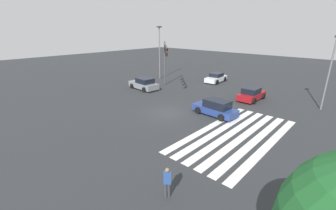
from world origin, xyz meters
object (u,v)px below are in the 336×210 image
(pedestrian, at_px, (167,181))
(street_light_pole_a, at_px, (159,48))
(car_0, at_px, (216,78))
(traffic_signal_mast, at_px, (165,54))
(car_1, at_px, (144,84))
(street_light_pole_b, at_px, (331,66))
(car_2, at_px, (251,94))
(car_3, at_px, (215,108))

(pedestrian, xyz_separation_m, street_light_pole_a, (19.32, 19.63, 3.98))
(pedestrian, bearing_deg, car_0, -16.41)
(traffic_signal_mast, distance_m, car_0, 10.07)
(car_1, height_order, street_light_pole_a, street_light_pole_a)
(car_1, relative_size, street_light_pole_a, 0.56)
(traffic_signal_mast, bearing_deg, pedestrian, -1.44)
(street_light_pole_a, height_order, street_light_pole_b, street_light_pole_a)
(street_light_pole_a, bearing_deg, traffic_signal_mast, -129.58)
(car_2, height_order, street_light_pole_a, street_light_pole_a)
(car_3, bearing_deg, street_light_pole_b, -126.06)
(car_2, distance_m, pedestrian, 18.55)
(car_0, relative_size, car_1, 0.95)
(car_3, height_order, street_light_pole_b, street_light_pole_b)
(car_3, distance_m, street_light_pole_b, 11.78)
(car_3, bearing_deg, pedestrian, 113.84)
(street_light_pole_a, bearing_deg, car_1, -153.05)
(car_1, xyz_separation_m, street_light_pole_a, (6.29, 3.20, 4.17))
(car_3, bearing_deg, car_2, -90.46)
(street_light_pole_b, bearing_deg, car_1, 109.17)
(traffic_signal_mast, height_order, street_light_pole_b, street_light_pole_b)
(car_2, bearing_deg, pedestrian, -167.84)
(traffic_signal_mast, height_order, car_2, traffic_signal_mast)
(traffic_signal_mast, relative_size, car_2, 1.49)
(car_0, bearing_deg, street_light_pole_a, -67.40)
(traffic_signal_mast, distance_m, pedestrian, 20.32)
(pedestrian, height_order, street_light_pole_b, street_light_pole_b)
(car_1, bearing_deg, car_0, -111.53)
(pedestrian, bearing_deg, car_2, -31.20)
(traffic_signal_mast, height_order, pedestrian, traffic_signal_mast)
(street_light_pole_b, bearing_deg, pedestrian, 171.39)
(car_0, height_order, street_light_pole_a, street_light_pole_a)
(street_light_pole_a, xyz_separation_m, street_light_pole_b, (0.47, -22.63, -0.48))
(car_3, relative_size, pedestrian, 2.65)
(car_2, bearing_deg, car_0, 57.25)
(traffic_signal_mast, bearing_deg, car_2, 65.24)
(car_3, distance_m, street_light_pole_a, 18.00)
(street_light_pole_a, bearing_deg, street_light_pole_b, -88.81)
(traffic_signal_mast, relative_size, car_3, 1.42)
(car_1, bearing_deg, traffic_signal_mast, -147.96)
(car_0, height_order, car_1, car_1)
(traffic_signal_mast, xyz_separation_m, car_1, (-1.42, 2.69, -4.03))
(pedestrian, relative_size, street_light_pole_b, 0.23)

